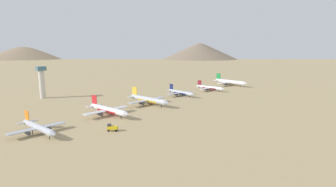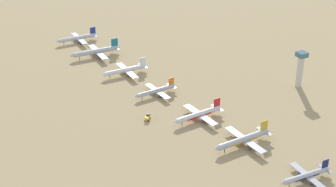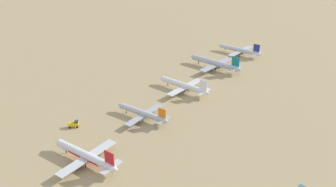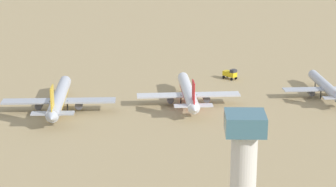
{
  "view_description": "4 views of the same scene",
  "coord_description": "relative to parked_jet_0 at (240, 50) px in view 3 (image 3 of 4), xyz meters",
  "views": [
    {
      "loc": [
        153.3,
        -85.82,
        44.32
      ],
      "look_at": [
        -6.26,
        62.75,
        6.77
      ],
      "focal_mm": 28.88,
      "sensor_mm": 36.0,
      "label": 1
    },
    {
      "loc": [
        157.44,
        259.6,
        170.55
      ],
      "look_at": [
        5.65,
        -32.84,
        5.08
      ],
      "focal_mm": 54.87,
      "sensor_mm": 36.0,
      "label": 2
    },
    {
      "loc": [
        -115.22,
        79.93,
        98.1
      ],
      "look_at": [
        14.32,
        -70.26,
        4.79
      ],
      "focal_mm": 38.4,
      "sensor_mm": 36.0,
      "label": 3
    },
    {
      "loc": [
        -205.25,
        3.69,
        65.22
      ],
      "look_at": [
        -4.26,
        8.83,
        4.98
      ],
      "focal_mm": 71.44,
      "sensor_mm": 36.0,
      "label": 4
    }
  ],
  "objects": [
    {
      "name": "ground_plane",
      "position": [
        -25.84,
        174.76,
        -3.97
      ],
      "size": [
        2141.82,
        2141.82,
        0.0
      ],
      "primitive_type": "plane",
      "color": "tan"
    },
    {
      "name": "parked_jet_0",
      "position": [
        0.0,
        0.0,
        0.0
      ],
      "size": [
        40.84,
        33.09,
        11.8
      ],
      "color": "silver",
      "rests_on": "ground"
    },
    {
      "name": "parked_jet_1",
      "position": [
        -3.25,
        40.61,
        0.53
      ],
      "size": [
        46.28,
        37.48,
        13.38
      ],
      "color": "#B2B7C1",
      "rests_on": "ground"
    },
    {
      "name": "parked_jet_2",
      "position": [
        -10.53,
        87.45,
        -0.01
      ],
      "size": [
        40.77,
        33.04,
        11.78
      ],
      "color": "white",
      "rests_on": "ground"
    },
    {
      "name": "parked_jet_3",
      "position": [
        -16.08,
        131.17,
        -0.45
      ],
      "size": [
        36.27,
        29.54,
        10.46
      ],
      "color": "#B2B7C1",
      "rests_on": "ground"
    },
    {
      "name": "parked_jet_4",
      "position": [
        -25.17,
        177.23,
        -0.05
      ],
      "size": [
        40.93,
        33.33,
        11.8
      ],
      "color": "silver",
      "rests_on": "ground"
    },
    {
      "name": "service_truck",
      "position": [
        5.51,
        161.66,
        -1.89
      ],
      "size": [
        5.44,
        5.45,
        3.9
      ],
      "color": "yellow",
      "rests_on": "ground"
    }
  ]
}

